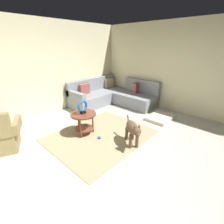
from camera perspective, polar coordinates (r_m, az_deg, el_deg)
name	(u,v)px	position (r m, az deg, el deg)	size (l,w,h in m)	color
ground_plane	(119,152)	(3.45, 2.36, -14.07)	(6.00, 6.00, 0.10)	#B7B2A8
wall_back	(42,70)	(5.20, -23.65, 13.60)	(6.00, 0.12, 2.70)	beige
wall_right	(183,69)	(5.40, 23.90, 13.85)	(0.12, 6.00, 2.70)	beige
area_rug	(101,135)	(3.91, -4.09, -8.25)	(2.30, 1.90, 0.01)	tan
sectional_couch	(112,96)	(5.85, 0.00, 5.67)	(2.20, 2.25, 0.88)	gray
side_table	(84,118)	(3.85, -10.09, -2.18)	(0.60, 0.60, 0.54)	brown
torus_sculpture	(83,107)	(3.74, -10.40, 1.92)	(0.28, 0.08, 0.33)	black
dog_bed_mat	(160,118)	(4.91, 16.77, -1.90)	(0.80, 0.60, 0.09)	beige
dog	(133,129)	(3.41, 7.37, -6.19)	(0.56, 0.70, 0.63)	brown
dog_toy_ball	(100,138)	(3.77, -4.46, -9.05)	(0.08, 0.08, 0.08)	blue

